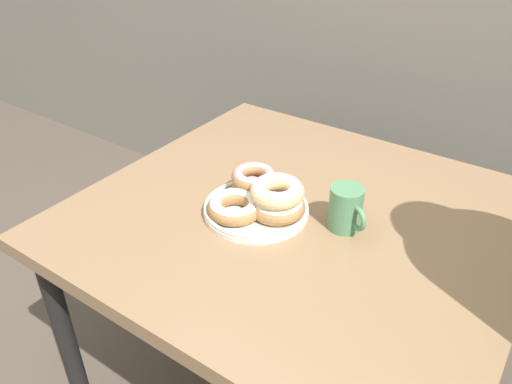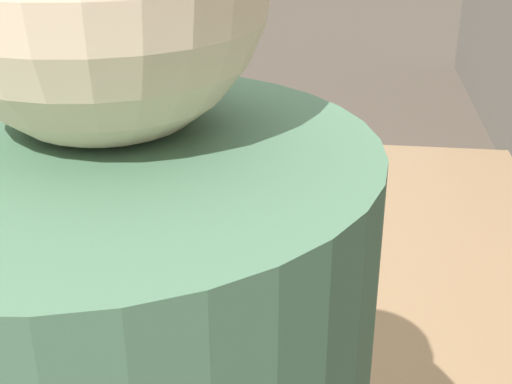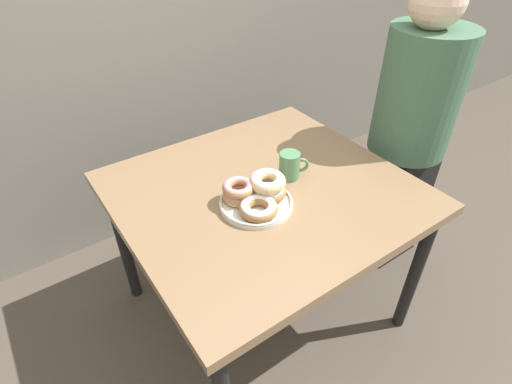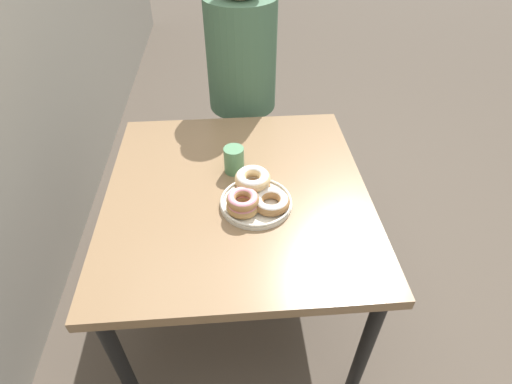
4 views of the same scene
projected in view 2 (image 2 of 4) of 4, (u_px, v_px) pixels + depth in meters
The scene contains 3 objects.
dining_table at pixel (286, 277), 1.30m from camera, with size 1.04×0.97×0.71m.
donut_plate at pixel (258, 203), 1.33m from camera, with size 0.28×0.26×0.10m.
coffee_mug at pixel (283, 251), 1.14m from camera, with size 0.11×0.08×0.11m.
Camera 2 is at (1.11, 0.30, 1.33)m, focal length 50.00 mm.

